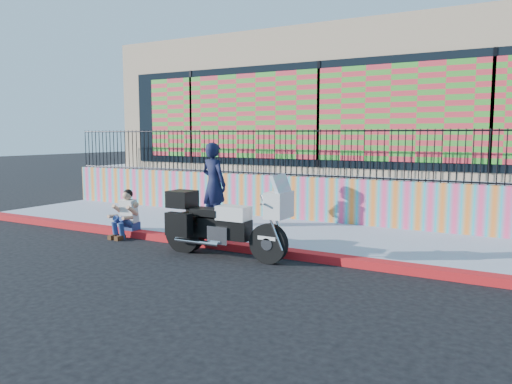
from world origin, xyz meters
The scene contains 10 objects.
ground centered at (0.00, 0.00, 0.00)m, with size 90.00×90.00×0.00m, color black.
red_curb centered at (0.00, 0.00, 0.07)m, with size 16.00×0.30×0.15m, color #AF1B0C.
sidewalk centered at (0.00, 1.65, 0.07)m, with size 16.00×3.00×0.15m, color #8D93AA.
mural_wall centered at (0.00, 3.25, 0.70)m, with size 16.00×0.20×1.10m, color #FF437A.
metal_fence centered at (0.00, 3.25, 1.85)m, with size 15.80×0.04×1.20m, color black, non-canonical shape.
elevated_platform centered at (0.00, 8.35, 0.62)m, with size 16.00×10.00×1.25m, color #8D93AA.
storefront_building centered at (0.00, 8.13, 3.25)m, with size 14.00×8.06×4.00m.
police_motorcycle centered at (0.02, -0.59, 0.68)m, with size 2.62×0.86×1.63m.
police_officer centered at (-1.58, 1.47, 1.14)m, with size 0.72×0.47×1.98m, color black.
seated_man centered at (-2.90, -0.18, 0.45)m, with size 0.54×0.71×1.06m.
Camera 1 is at (5.15, -8.38, 2.32)m, focal length 35.00 mm.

